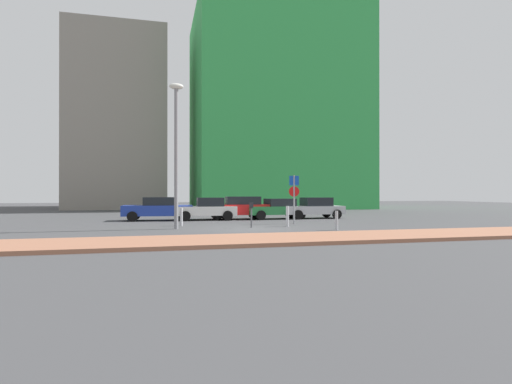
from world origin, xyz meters
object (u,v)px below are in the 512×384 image
(parked_car_blue, at_px, (158,208))
(traffic_bollard_far, at_px, (181,217))
(parking_meter, at_px, (251,211))
(traffic_bollard_near, at_px, (336,221))
(street_lamp, at_px, (176,144))
(traffic_bollard_mid, at_px, (287,216))
(parked_car_green, at_px, (278,208))
(parking_sign_post, at_px, (294,193))
(parked_car_silver, at_px, (314,208))
(parked_car_red, at_px, (239,207))
(parked_car_white, at_px, (207,209))

(parked_car_blue, bearing_deg, traffic_bollard_far, -75.95)
(parking_meter, xyz_separation_m, traffic_bollard_near, (3.61, -2.39, -0.38))
(street_lamp, distance_m, traffic_bollard_mid, 6.86)
(parked_car_green, xyz_separation_m, parking_sign_post, (-0.37, -4.48, 1.04))
(traffic_bollard_mid, bearing_deg, parking_sign_post, 60.03)
(parked_car_silver, bearing_deg, traffic_bollard_far, -155.21)
(parked_car_blue, bearing_deg, parked_car_green, -2.53)
(parking_sign_post, relative_size, traffic_bollard_near, 3.02)
(parked_car_red, distance_m, parking_sign_post, 5.43)
(parked_car_red, height_order, traffic_bollard_mid, parked_car_red)
(parked_car_white, distance_m, parked_car_green, 4.85)
(parked_car_blue, xyz_separation_m, street_lamp, (0.84, -6.55, 3.45))
(parking_meter, xyz_separation_m, traffic_bollard_mid, (2.00, 0.17, -0.30))
(traffic_bollard_mid, bearing_deg, parked_car_green, 77.75)
(parked_car_red, distance_m, parking_meter, 6.71)
(parked_car_blue, height_order, parked_car_green, parked_car_blue)
(parking_sign_post, bearing_deg, parked_car_white, 134.65)
(parked_car_red, distance_m, traffic_bollard_mid, 6.64)
(parked_car_silver, relative_size, parking_meter, 3.23)
(parking_meter, bearing_deg, parking_sign_post, 31.74)
(traffic_bollard_near, bearing_deg, parked_car_blue, 132.28)
(parked_car_red, relative_size, parking_meter, 3.40)
(parked_car_green, bearing_deg, parking_meter, -117.86)
(street_lamp, distance_m, traffic_bollard_near, 8.67)
(parked_car_red, relative_size, parking_sign_post, 1.56)
(parked_car_blue, height_order, parked_car_red, parked_car_red)
(parked_car_silver, distance_m, street_lamp, 12.06)
(parked_car_white, height_order, parked_car_red, parked_car_red)
(traffic_bollard_near, bearing_deg, street_lamp, 161.29)
(parked_car_green, height_order, parking_meter, parked_car_green)
(parked_car_silver, relative_size, parking_sign_post, 1.49)
(street_lamp, bearing_deg, parked_car_red, 55.67)
(parking_sign_post, xyz_separation_m, traffic_bollard_near, (0.65, -4.23, -1.30))
(parked_car_white, bearing_deg, parked_car_green, -0.68)
(parking_sign_post, relative_size, traffic_bollard_mid, 2.57)
(traffic_bollard_far, bearing_deg, parking_sign_post, -0.66)
(street_lamp, bearing_deg, traffic_bollard_near, -18.71)
(traffic_bollard_mid, height_order, traffic_bollard_far, traffic_bollard_mid)
(parked_car_white, bearing_deg, traffic_bollard_far, -113.25)
(parking_meter, height_order, traffic_bollard_near, parking_meter)
(parking_meter, bearing_deg, parked_car_blue, 124.77)
(parked_car_silver, height_order, parking_sign_post, parking_sign_post)
(parked_car_green, relative_size, street_lamp, 0.60)
(parking_sign_post, height_order, street_lamp, street_lamp)
(parked_car_white, bearing_deg, traffic_bollard_mid, -60.42)
(parking_sign_post, height_order, traffic_bollard_mid, parking_sign_post)
(parked_car_blue, height_order, traffic_bollard_far, parked_car_blue)
(parking_meter, bearing_deg, traffic_bollard_mid, 4.77)
(traffic_bollard_near, bearing_deg, parked_car_red, 107.82)
(parked_car_blue, xyz_separation_m, parked_car_red, (5.32, 0.01, 0.03))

